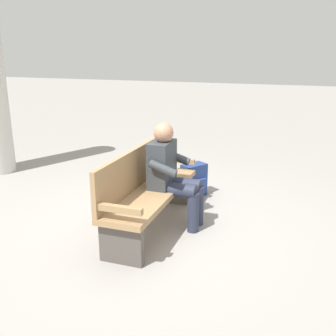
% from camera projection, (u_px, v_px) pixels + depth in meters
% --- Properties ---
extents(ground_plane, '(40.00, 40.00, 0.00)m').
position_uv_depth(ground_plane, '(153.00, 228.00, 4.42)').
color(ground_plane, gray).
extents(bench_near, '(1.81, 0.51, 0.90)m').
position_uv_depth(bench_near, '(147.00, 189.00, 4.31)').
color(bench_near, '#9E7A51').
rests_on(bench_near, ground).
extents(person_seated, '(0.58, 0.58, 1.18)m').
position_uv_depth(person_seated, '(171.00, 172.00, 4.34)').
color(person_seated, '#33383D').
rests_on(person_seated, ground).
extents(backpack, '(0.38, 0.35, 0.45)m').
position_uv_depth(backpack, '(194.00, 180.00, 5.35)').
color(backpack, navy).
rests_on(backpack, ground).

